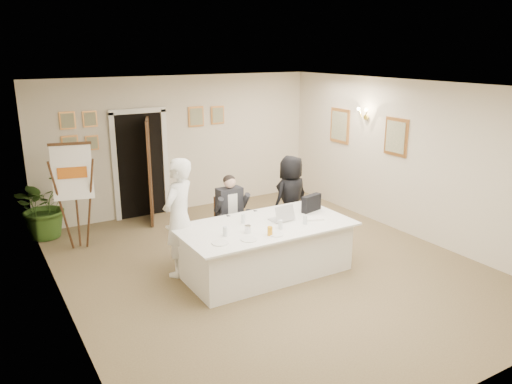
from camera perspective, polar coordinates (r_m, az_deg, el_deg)
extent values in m
plane|color=brown|center=(7.96, 1.58, -8.55)|extent=(7.00, 7.00, 0.00)
cube|color=white|center=(7.25, 1.75, 12.00)|extent=(6.00, 7.00, 0.02)
cube|color=beige|center=(10.54, -8.57, 5.44)|extent=(6.00, 0.10, 2.80)
cube|color=beige|center=(5.04, 23.54, -7.68)|extent=(6.00, 0.10, 2.80)
cube|color=beige|center=(6.47, -21.50, -2.31)|extent=(0.10, 7.00, 2.80)
cube|color=beige|center=(9.39, 17.39, 3.57)|extent=(0.10, 7.00, 2.80)
cube|color=black|center=(10.28, -13.07, 2.94)|extent=(0.92, 0.06, 2.10)
cube|color=white|center=(10.12, -15.82, 2.53)|extent=(0.10, 0.06, 2.20)
cube|color=white|center=(10.42, -10.30, 3.27)|extent=(0.10, 0.06, 2.20)
cube|color=#351911|center=(9.91, -12.04, 2.40)|extent=(0.33, 0.81, 2.02)
cube|color=silver|center=(7.64, 0.97, -6.54)|extent=(2.44, 1.22, 0.75)
cube|color=silver|center=(7.50, 0.98, -3.82)|extent=(2.62, 1.40, 0.03)
cube|color=white|center=(8.65, -20.11, 2.13)|extent=(0.66, 0.32, 0.89)
imported|color=white|center=(7.50, -8.80, -2.89)|extent=(0.78, 0.74, 1.80)
imported|color=black|center=(8.91, 4.01, -0.63)|extent=(0.81, 0.60, 1.52)
imported|color=#30531B|center=(9.76, -23.06, -1.38)|extent=(1.41, 1.36, 1.20)
cube|color=black|center=(8.11, 6.34, -1.26)|extent=(0.40, 0.20, 0.27)
cube|color=white|center=(7.77, 6.62, -3.00)|extent=(0.33, 0.28, 0.03)
cylinder|color=white|center=(6.80, -4.12, -5.84)|extent=(0.30, 0.30, 0.01)
cylinder|color=white|center=(6.91, -0.82, -5.43)|extent=(0.29, 0.29, 0.01)
cylinder|color=white|center=(7.09, 2.33, -4.87)|extent=(0.23, 0.23, 0.01)
cylinder|color=silver|center=(7.04, -3.55, -4.50)|extent=(0.08, 0.08, 0.14)
cylinder|color=silver|center=(7.29, 2.82, -3.75)|extent=(0.07, 0.07, 0.14)
cylinder|color=silver|center=(7.53, 5.63, -3.15)|extent=(0.08, 0.08, 0.14)
cylinder|color=silver|center=(7.53, -1.46, -3.08)|extent=(0.08, 0.08, 0.14)
cylinder|color=orange|center=(7.05, 1.60, -4.48)|extent=(0.09, 0.09, 0.13)
cylinder|color=silver|center=(7.15, -0.95, -4.26)|extent=(0.11, 0.11, 0.11)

